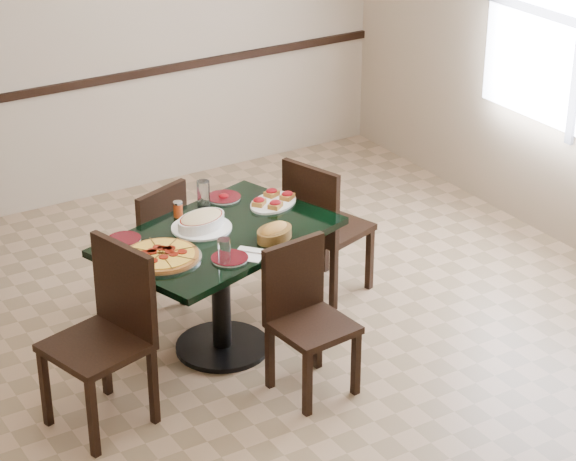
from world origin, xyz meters
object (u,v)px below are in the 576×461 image
bread_basket (274,232)px  bruschetta_platter (273,200)px  chair_near (304,310)px  chair_right (322,222)px  lasagna_casserole (201,221)px  chair_left (109,326)px  pepperoni_pizza (161,256)px  chair_far (152,242)px  main_table (220,262)px

bread_basket → bruschetta_platter: bearing=38.0°
chair_near → chair_right: (0.64, 0.81, 0.04)m
lasagna_casserole → bruschetta_platter: (0.52, 0.08, -0.02)m
chair_left → lasagna_casserole: size_ratio=2.75×
chair_near → pepperoni_pizza: (-0.62, 0.45, 0.30)m
chair_far → chair_near: size_ratio=1.00×
lasagna_casserole → bread_basket: bread_basket is taller
chair_left → pepperoni_pizza: (0.40, 0.18, 0.22)m
chair_left → bruschetta_platter: 1.37m
chair_right → chair_near: bearing=124.3°
pepperoni_pizza → chair_far: bearing=69.5°
pepperoni_pizza → chair_left: bearing=-155.0°
chair_right → bruschetta_platter: (-0.39, -0.07, 0.26)m
main_table → bruschetta_platter: bearing=4.6°
chair_near → bread_basket: bearing=81.7°
chair_near → bruschetta_platter: size_ratio=2.03×
main_table → pepperoni_pizza: 0.47m
chair_far → chair_right: bearing=138.4°
chair_right → pepperoni_pizza: chair_right is taller
main_table → chair_left: 0.86m
main_table → lasagna_casserole: bearing=99.5°
chair_right → bruschetta_platter: bearing=82.4°
chair_near → lasagna_casserole: bearing=106.1°
chair_right → pepperoni_pizza: 1.33m
main_table → bruschetta_platter: bruschetta_platter is taller
bread_basket → main_table: bearing=113.9°
main_table → bruschetta_platter: size_ratio=3.54×
main_table → bread_basket: bread_basket is taller
chair_near → bread_basket: 0.47m
chair_left → chair_right: bearing=92.8°
chair_near → chair_right: 1.03m
chair_far → bread_basket: 0.97m
chair_right → pepperoni_pizza: bearing=88.5°
chair_near → chair_right: size_ratio=0.92×
chair_left → bruschetta_platter: chair_left is taller
chair_right → chair_left: 1.74m
main_table → bread_basket: 0.39m
pepperoni_pizza → main_table: bearing=14.8°
chair_far → chair_right: chair_right is taller
main_table → chair_left: bearing=-177.2°
chair_far → main_table: bearing=81.4°
chair_far → lasagna_casserole: chair_far is taller
chair_near → pepperoni_pizza: bearing=138.5°
main_table → bread_basket: (0.23, -0.22, 0.22)m
chair_far → chair_left: (-0.67, -0.91, 0.08)m
chair_far → lasagna_casserole: (0.08, -0.51, 0.33)m
main_table → chair_right: (0.85, 0.25, -0.06)m
chair_right → pepperoni_pizza: (-1.26, -0.36, 0.26)m
pepperoni_pizza → lasagna_casserole: bearing=31.3°
chair_near → bruschetta_platter: bearing=65.9°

